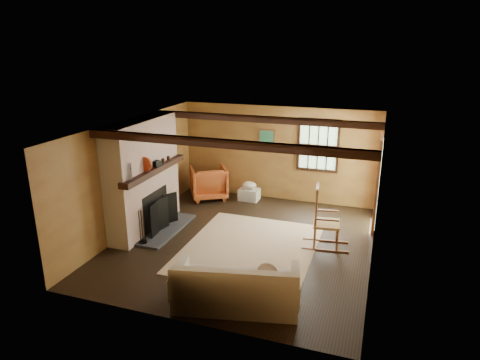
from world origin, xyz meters
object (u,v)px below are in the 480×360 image
at_px(fireplace, 144,180).
at_px(laundry_basket, 249,194).
at_px(rocking_chair, 324,221).
at_px(sofa, 236,290).
at_px(armchair, 209,182).

distance_m(fireplace, laundry_basket, 3.02).
height_order(rocking_chair, sofa, rocking_chair).
relative_size(fireplace, armchair, 2.62).
bearing_deg(laundry_basket, sofa, -74.67).
distance_m(laundry_basket, armchair, 1.11).
xyz_separation_m(rocking_chair, laundry_basket, (-2.20, 2.02, -0.38)).
xyz_separation_m(fireplace, laundry_basket, (1.58, 2.39, -0.95)).
relative_size(fireplace, laundry_basket, 4.80).
height_order(sofa, armchair, armchair).
bearing_deg(laundry_basket, armchair, -170.47).
relative_size(sofa, laundry_basket, 4.13).
bearing_deg(rocking_chair, sofa, 151.79).
bearing_deg(fireplace, sofa, -37.01).
bearing_deg(armchair, sofa, 86.29).
height_order(rocking_chair, laundry_basket, rocking_chair).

